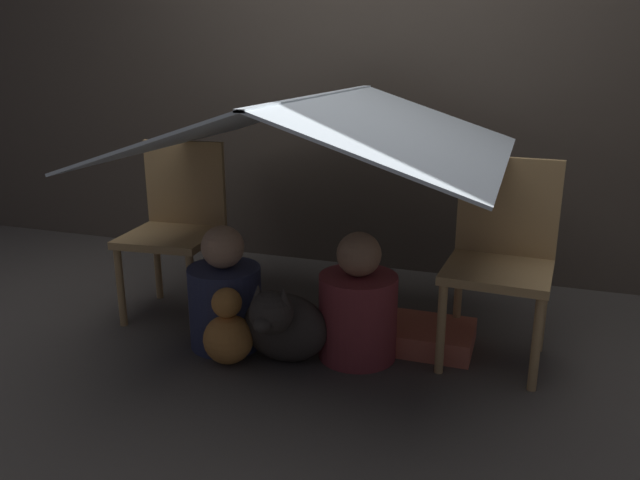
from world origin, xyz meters
TOP-DOWN VIEW (x-y plane):
  - ground_plane at (0.00, 0.00)m, footprint 8.80×8.80m
  - wall_back at (0.00, 1.13)m, footprint 7.00×0.05m
  - chair_left at (-0.77, 0.15)m, footprint 0.46×0.46m
  - chair_right at (0.77, 0.15)m, footprint 0.45×0.45m
  - sheet_canopy at (0.00, 0.07)m, footprint 1.54×1.52m
  - person_front at (-0.37, -0.15)m, footprint 0.32×0.32m
  - person_second at (0.22, -0.07)m, footprint 0.33×0.33m
  - dog at (-0.06, -0.23)m, footprint 0.37×0.37m
  - floor_cushion at (0.49, 0.12)m, footprint 0.40×0.32m
  - plush_toy at (-0.28, -0.30)m, footprint 0.21×0.21m

SIDE VIEW (x-z plane):
  - ground_plane at x=0.00m, z-range 0.00..0.00m
  - floor_cushion at x=0.49m, z-range 0.00..0.10m
  - plush_toy at x=-0.28m, z-range -0.03..0.30m
  - dog at x=-0.06m, z-range -0.01..0.37m
  - person_second at x=0.22m, z-range -0.06..0.50m
  - person_front at x=-0.37m, z-range -0.05..0.50m
  - chair_left at x=-0.77m, z-range 0.04..0.88m
  - chair_right at x=0.77m, z-range 0.04..0.88m
  - sheet_canopy at x=0.00m, z-range 0.84..1.10m
  - wall_back at x=0.00m, z-range 0.00..2.50m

